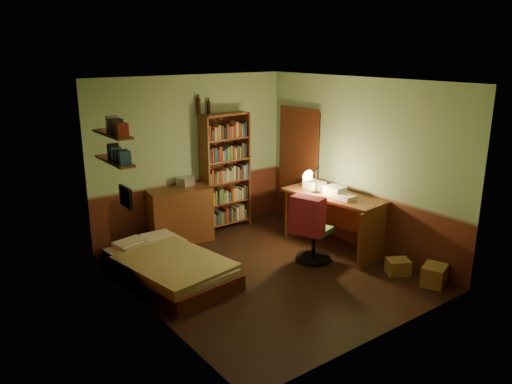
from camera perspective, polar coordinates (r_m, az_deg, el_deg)
floor at (r=7.04m, az=1.23°, el=-9.17°), size 3.50×4.00×0.02m
ceiling at (r=6.38m, az=1.37°, el=12.63°), size 3.50×4.00×0.02m
wall_back at (r=8.22m, az=-7.35°, el=4.08°), size 3.50×0.02×2.60m
wall_left at (r=5.72m, az=-12.77°, el=-1.56°), size 0.02×4.00×2.60m
wall_right at (r=7.76m, az=11.63°, el=3.16°), size 0.02×4.00×2.60m
wall_front at (r=5.22m, az=14.98°, el=-3.44°), size 3.50×0.02×2.60m
doorway at (r=8.70m, az=4.99°, el=2.80°), size 0.06×0.90×2.00m
door_trim at (r=8.68m, az=4.81°, el=2.76°), size 0.02×0.98×2.08m
bed at (r=6.83m, az=-10.04°, el=-7.53°), size 1.24×2.02×0.57m
dresser at (r=8.06m, az=-8.68°, el=-2.59°), size 1.04×0.64×0.87m
mini_stereo at (r=8.11m, az=-8.05°, el=1.25°), size 0.30×0.27×0.14m
bookshelf at (r=8.44m, az=-3.50°, el=2.30°), size 0.86×0.33×1.97m
bottle_left at (r=8.11m, az=-6.59°, el=9.68°), size 0.09×0.09×0.26m
bottle_right at (r=8.21m, az=-5.44°, el=9.60°), size 0.07×0.07×0.21m
desk at (r=7.80m, az=8.74°, el=-3.29°), size 0.85×1.67×0.86m
paper_stack at (r=7.91m, az=6.70°, el=0.81°), size 0.24×0.32×0.13m
desk_lamp at (r=7.63m, az=6.91°, el=2.37°), size 0.21×0.21×0.68m
office_chair at (r=7.27m, az=6.64°, el=-4.46°), size 0.55×0.52×0.91m
red_jacket at (r=6.80m, az=6.24°, el=0.50°), size 0.32×0.49×0.54m
wall_shelf_lower at (r=6.68m, az=-15.88°, el=3.42°), size 0.20×0.90×0.03m
wall_shelf_upper at (r=6.61m, az=-16.11°, el=6.37°), size 0.20×0.90×0.03m
framed_picture at (r=6.28m, az=-14.66°, el=-0.58°), size 0.04×0.32×0.26m
cardboard_box_a at (r=7.03m, az=19.69°, el=-8.95°), size 0.43×0.39×0.26m
cardboard_box_b at (r=7.21m, az=15.91°, el=-8.20°), size 0.38×0.36×0.21m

